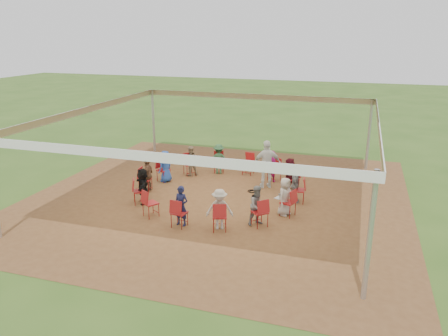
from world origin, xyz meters
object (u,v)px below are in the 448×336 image
(chair_7, at_px, (163,170))
(chair_10, at_px, (151,203))
(person_seated_4, at_px, (219,159))
(person_seated_9, at_px, (181,206))
(chair_9, at_px, (140,191))
(person_seated_7, at_px, (148,175))
(chair_4, at_px, (248,164))
(person_seated_3, at_px, (272,166))
(laptop, at_px, (280,197))
(chair_2, at_px, (292,179))
(person_seated_0, at_px, (285,196))
(chair_6, at_px, (189,164))
(chair_8, at_px, (145,179))
(standing_person, at_px, (267,164))
(chair_0, at_px, (288,203))
(chair_1, at_px, (298,190))
(person_seated_5, at_px, (190,161))
(chair_13, at_px, (260,212))
(person_seated_10, at_px, (220,209))
(chair_3, at_px, (274,170))
(person_seated_11, at_px, (258,205))
(chair_12, at_px, (220,216))
(person_seated_2, at_px, (290,174))
(chair_5, at_px, (219,162))
(person_seated_6, at_px, (165,166))
(chair_11, at_px, (179,213))

(chair_7, xyz_separation_m, chair_10, (1.10, -3.30, 0.00))
(person_seated_4, relative_size, person_seated_9, 1.00)
(chair_9, xyz_separation_m, person_seated_7, (-0.27, 1.19, 0.18))
(chair_4, xyz_separation_m, person_seated_3, (1.10, -0.53, 0.18))
(person_seated_9, distance_m, laptop, 3.23)
(chair_2, distance_m, person_seated_3, 1.24)
(chair_9, height_order, person_seated_4, person_seated_4)
(person_seated_0, bearing_deg, chair_6, 76.86)
(chair_7, distance_m, chair_9, 2.42)
(chair_8, height_order, standing_person, standing_person)
(chair_6, distance_m, chair_9, 3.48)
(chair_0, height_order, chair_1, same)
(chair_10, height_order, person_seated_7, person_seated_7)
(standing_person, bearing_deg, person_seated_5, -32.76)
(chair_1, relative_size, chair_4, 1.00)
(chair_10, height_order, person_seated_5, person_seated_5)
(chair_13, relative_size, standing_person, 0.49)
(person_seated_10, bearing_deg, chair_6, 103.14)
(chair_3, distance_m, person_seated_11, 4.28)
(person_seated_3, xyz_separation_m, standing_person, (-0.05, -0.80, 0.29))
(chair_12, bearing_deg, chair_7, 115.71)
(chair_2, distance_m, person_seated_10, 4.28)
(chair_4, bearing_deg, chair_2, 154.29)
(person_seated_2, bearing_deg, chair_5, 36.99)
(chair_5, bearing_deg, person_seated_4, 90.00)
(chair_1, distance_m, person_seated_6, 5.33)
(chair_0, distance_m, chair_3, 3.48)
(chair_9, xyz_separation_m, person_seated_2, (4.67, 2.84, 0.18))
(person_seated_0, distance_m, person_seated_9, 3.33)
(chair_0, bearing_deg, chair_2, 25.71)
(chair_7, xyz_separation_m, person_seated_11, (4.49, -2.88, 0.18))
(person_seated_0, height_order, standing_person, standing_person)
(chair_3, distance_m, chair_9, 5.45)
(chair_6, xyz_separation_m, person_seated_10, (2.79, -4.54, 0.18))
(chair_2, height_order, chair_9, same)
(chair_5, distance_m, chair_6, 1.24)
(chair_2, height_order, person_seated_2, person_seated_2)
(chair_7, height_order, chair_9, same)
(chair_2, height_order, person_seated_0, person_seated_0)
(chair_11, relative_size, chair_12, 1.00)
(person_seated_7, distance_m, person_seated_11, 4.82)
(person_seated_0, distance_m, person_seated_3, 3.33)
(chair_9, bearing_deg, chair_4, 115.71)
(chair_1, relative_size, person_seated_5, 0.72)
(chair_3, relative_size, chair_8, 1.00)
(person_seated_5, bearing_deg, person_seated_7, 25.71)
(chair_12, distance_m, person_seated_9, 1.24)
(chair_3, distance_m, person_seated_10, 4.93)
(chair_6, bearing_deg, laptop, 102.15)
(chair_3, bearing_deg, person_seated_6, 52.43)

